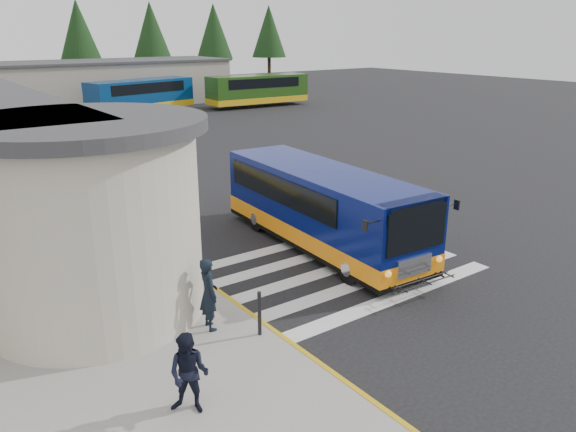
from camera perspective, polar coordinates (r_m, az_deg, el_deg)
ground at (r=17.76m, az=3.95°, el=-4.30°), size 140.00×140.00×0.00m
curb_strip at (r=18.99m, az=-13.45°, el=-3.00°), size 0.12×34.00×0.16m
crosswalk at (r=16.90m, az=4.39°, el=-5.50°), size 8.00×5.35×0.01m
depot_building at (r=57.17m, az=-19.60°, el=12.53°), size 26.40×8.40×4.20m
tree_line at (r=64.74m, az=-22.02°, el=16.99°), size 58.40×4.40×10.00m
transit_bus at (r=18.34m, az=3.52°, el=0.57°), size 3.40×9.32×2.59m
pedestrian_a at (r=13.21m, az=-8.06°, el=-7.83°), size 0.51×0.70×1.76m
pedestrian_b at (r=10.64m, az=-10.03°, el=-15.50°), size 0.96×0.96×1.58m
bollard at (r=12.98m, az=-2.91°, el=-9.86°), size 0.09×0.09×1.08m
far_bus_a at (r=51.37m, az=-14.73°, el=11.86°), size 9.85×4.72×2.45m
far_bus_b at (r=54.28m, az=-3.10°, el=12.77°), size 9.81×3.16×2.50m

